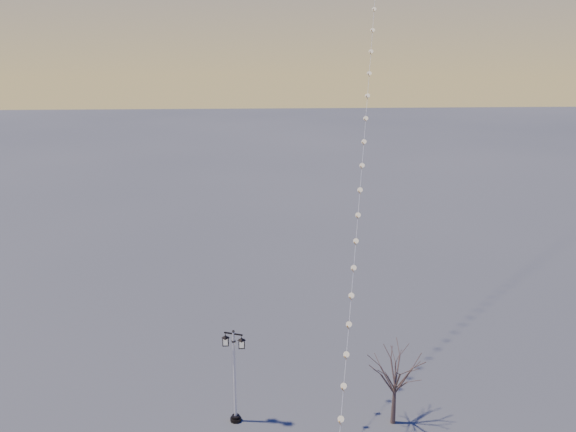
{
  "coord_description": "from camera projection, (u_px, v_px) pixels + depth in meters",
  "views": [
    {
      "loc": [
        -1.18,
        -23.75,
        18.18
      ],
      "look_at": [
        0.37,
        4.85,
        9.83
      ],
      "focal_mm": 37.04,
      "sensor_mm": 36.0,
      "label": 1
    }
  ],
  "objects": [
    {
      "name": "street_lamp",
      "position": [
        234.0,
        372.0,
        28.96
      ],
      "size": [
        1.22,
        0.73,
        5.01
      ],
      "rotation": [
        0.0,
        0.0,
        -0.36
      ],
      "color": "black",
      "rests_on": "ground"
    },
    {
      "name": "bare_tree",
      "position": [
        395.0,
        374.0,
        28.83
      ],
      "size": [
        2.35,
        2.35,
        3.91
      ],
      "rotation": [
        0.0,
        0.0,
        0.21
      ],
      "color": "#47352E",
      "rests_on": "ground"
    }
  ]
}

